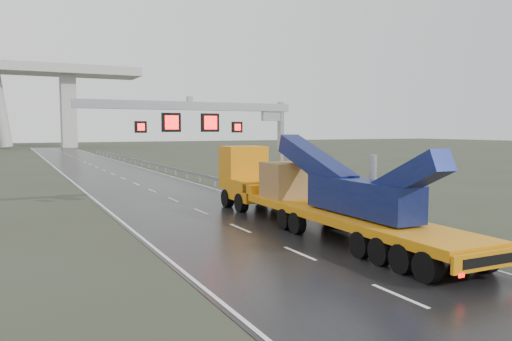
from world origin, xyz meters
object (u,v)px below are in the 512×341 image
heavy_haul_truck (299,190)px  striped_barrier (324,199)px  sign_gantry (219,124)px  exit_sign_pair (347,185)px

heavy_haul_truck → striped_barrier: bearing=44.3°
sign_gantry → heavy_haul_truck: (1.32, -8.30, -3.69)m
heavy_haul_truck → exit_sign_pair: bearing=21.5°
exit_sign_pair → striped_barrier: bearing=89.0°
striped_barrier → exit_sign_pair: bearing=-96.7°
sign_gantry → striped_barrier: sign_gantry is taller
exit_sign_pair → striped_barrier: (0.01, 2.60, -1.18)m
sign_gantry → striped_barrier: size_ratio=12.44×
exit_sign_pair → striped_barrier: size_ratio=2.12×
sign_gantry → exit_sign_pair: 9.63m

